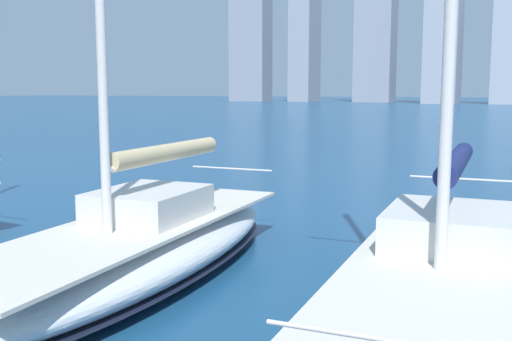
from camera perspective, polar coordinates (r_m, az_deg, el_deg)
name	(u,v)px	position (r m, az deg, el deg)	size (l,w,h in m)	color
sailboat_navy	(444,286)	(9.02, 17.49, -10.45)	(3.58, 9.67, 9.71)	navy
sailboat_tan	(134,246)	(10.96, -11.55, -7.08)	(3.43, 9.59, 11.47)	silver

